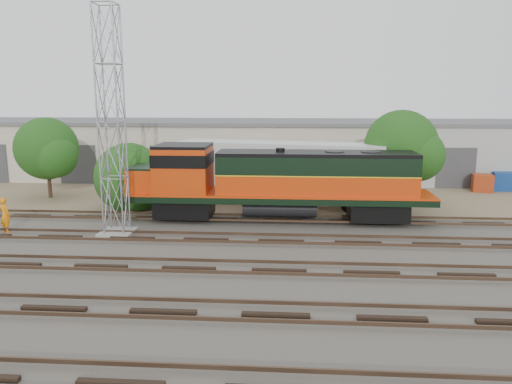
# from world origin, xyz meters

# --- Properties ---
(ground) EXTENTS (140.00, 140.00, 0.00)m
(ground) POSITION_xyz_m (0.00, 0.00, 0.00)
(ground) COLOR #47423A
(ground) RESTS_ON ground
(dirt_strip) EXTENTS (80.00, 16.00, 0.02)m
(dirt_strip) POSITION_xyz_m (0.00, 15.00, 0.01)
(dirt_strip) COLOR #726047
(dirt_strip) RESTS_ON ground
(tracks) EXTENTS (80.00, 20.40, 0.28)m
(tracks) POSITION_xyz_m (0.00, -3.00, 0.08)
(tracks) COLOR black
(tracks) RESTS_ON ground
(warehouse) EXTENTS (58.40, 10.40, 5.30)m
(warehouse) POSITION_xyz_m (0.04, 22.98, 2.65)
(warehouse) COLOR beige
(warehouse) RESTS_ON ground
(locomotive) EXTENTS (18.33, 3.22, 4.41)m
(locomotive) POSITION_xyz_m (3.48, 6.00, 2.51)
(locomotive) COLOR black
(locomotive) RESTS_ON tracks
(signal_tower) EXTENTS (1.80, 1.80, 12.23)m
(signal_tower) POSITION_xyz_m (-5.14, 2.42, 5.96)
(signal_tower) COLOR gray
(signal_tower) RESTS_ON ground
(worker) EXTENTS (0.87, 0.76, 2.00)m
(worker) POSITION_xyz_m (-11.52, 2.34, 1.00)
(worker) COLOR orange
(worker) RESTS_ON ground
(semi_trailer) EXTENTS (14.59, 5.61, 4.40)m
(semi_trailer) POSITION_xyz_m (4.02, 10.75, 2.77)
(semi_trailer) COLOR silver
(semi_trailer) RESTS_ON ground
(dumpster_blue) EXTENTS (1.81, 1.73, 1.50)m
(dumpster_blue) POSITION_xyz_m (21.64, 17.38, 0.75)
(dumpster_blue) COLOR navy
(dumpster_blue) RESTS_ON ground
(dumpster_red) EXTENTS (1.73, 1.65, 1.40)m
(dumpster_red) POSITION_xyz_m (19.76, 16.69, 0.70)
(dumpster_red) COLOR #9B3110
(dumpster_red) RESTS_ON ground
(tree_west) EXTENTS (4.84, 4.61, 6.03)m
(tree_west) POSITION_xyz_m (-13.42, 11.75, 3.61)
(tree_west) COLOR #382619
(tree_west) RESTS_ON ground
(tree_mid) EXTENTS (4.99, 4.75, 4.75)m
(tree_mid) POSITION_xyz_m (-6.30, 8.90, 1.97)
(tree_mid) COLOR #382619
(tree_mid) RESTS_ON ground
(tree_east) EXTENTS (5.19, 4.94, 6.67)m
(tree_east) POSITION_xyz_m (12.11, 10.27, 4.07)
(tree_east) COLOR #382619
(tree_east) RESTS_ON ground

